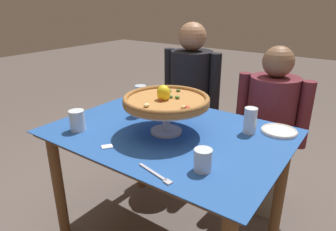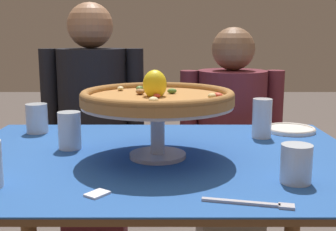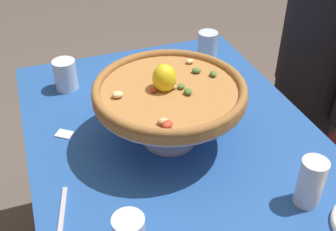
{
  "view_description": "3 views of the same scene",
  "coord_description": "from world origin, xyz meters",
  "px_view_note": "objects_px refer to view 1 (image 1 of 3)",
  "views": [
    {
      "loc": [
        0.82,
        -1.16,
        1.38
      ],
      "look_at": [
        0.02,
        -0.04,
        0.84
      ],
      "focal_mm": 31.99,
      "sensor_mm": 36.0,
      "label": 1
    },
    {
      "loc": [
        0.03,
        -1.2,
        1.08
      ],
      "look_at": [
        0.03,
        0.03,
        0.85
      ],
      "focal_mm": 45.75,
      "sensor_mm": 36.0,
      "label": 2
    },
    {
      "loc": [
        0.92,
        -0.35,
        1.54
      ],
      "look_at": [
        0.03,
        -0.04,
        0.85
      ],
      "focal_mm": 45.08,
      "sensor_mm": 36.0,
      "label": 3
    }
  ],
  "objects_px": {
    "water_glass_back_right": "(250,122)",
    "sugar_packet": "(107,147)",
    "pizza": "(166,100)",
    "side_plate": "(279,131)",
    "dinner_fork": "(157,175)",
    "pizza_stand": "(167,110)",
    "diner_right": "(268,136)",
    "water_glass_front_left": "(77,122)",
    "water_glass_back_left": "(141,94)",
    "diner_left": "(190,108)",
    "water_glass_front_right": "(203,161)",
    "water_glass_side_left": "(138,107)"
  },
  "relations": [
    {
      "from": "water_glass_back_right",
      "to": "sugar_packet",
      "type": "height_order",
      "value": "water_glass_back_right"
    },
    {
      "from": "pizza",
      "to": "side_plate",
      "type": "distance_m",
      "value": 0.6
    },
    {
      "from": "side_plate",
      "to": "dinner_fork",
      "type": "height_order",
      "value": "side_plate"
    },
    {
      "from": "pizza_stand",
      "to": "diner_right",
      "type": "height_order",
      "value": "diner_right"
    },
    {
      "from": "pizza_stand",
      "to": "diner_right",
      "type": "xyz_separation_m",
      "value": [
        0.32,
        0.72,
        -0.33
      ]
    },
    {
      "from": "water_glass_back_right",
      "to": "water_glass_front_left",
      "type": "bearing_deg",
      "value": -146.69
    },
    {
      "from": "pizza_stand",
      "to": "water_glass_back_left",
      "type": "bearing_deg",
      "value": 144.37
    },
    {
      "from": "pizza",
      "to": "water_glass_back_left",
      "type": "distance_m",
      "value": 0.56
    },
    {
      "from": "diner_right",
      "to": "sugar_packet",
      "type": "bearing_deg",
      "value": -113.55
    },
    {
      "from": "sugar_packet",
      "to": "water_glass_back_right",
      "type": "bearing_deg",
      "value": 48.45
    },
    {
      "from": "diner_left",
      "to": "water_glass_back_right",
      "type": "bearing_deg",
      "value": -38.16
    },
    {
      "from": "diner_left",
      "to": "pizza",
      "type": "bearing_deg",
      "value": -67.32
    },
    {
      "from": "water_glass_front_right",
      "to": "water_glass_back_right",
      "type": "distance_m",
      "value": 0.45
    },
    {
      "from": "pizza",
      "to": "water_glass_front_right",
      "type": "distance_m",
      "value": 0.42
    },
    {
      "from": "pizza",
      "to": "side_plate",
      "type": "bearing_deg",
      "value": 35.27
    },
    {
      "from": "pizza_stand",
      "to": "water_glass_side_left",
      "type": "bearing_deg",
      "value": 160.81
    },
    {
      "from": "water_glass_front_right",
      "to": "water_glass_front_left",
      "type": "bearing_deg",
      "value": -177.5
    },
    {
      "from": "sugar_packet",
      "to": "diner_left",
      "type": "distance_m",
      "value": 1.09
    },
    {
      "from": "pizza",
      "to": "diner_right",
      "type": "xyz_separation_m",
      "value": [
        0.32,
        0.72,
        -0.39
      ]
    },
    {
      "from": "water_glass_back_left",
      "to": "water_glass_front_left",
      "type": "xyz_separation_m",
      "value": [
        0.05,
        -0.56,
        0.0
      ]
    },
    {
      "from": "pizza_stand",
      "to": "dinner_fork",
      "type": "relative_size",
      "value": 2.24
    },
    {
      "from": "pizza_stand",
      "to": "water_glass_front_right",
      "type": "height_order",
      "value": "pizza_stand"
    },
    {
      "from": "water_glass_side_left",
      "to": "side_plate",
      "type": "height_order",
      "value": "water_glass_side_left"
    },
    {
      "from": "pizza",
      "to": "water_glass_back_right",
      "type": "xyz_separation_m",
      "value": [
        0.35,
        0.24,
        -0.12
      ]
    },
    {
      "from": "water_glass_side_left",
      "to": "dinner_fork",
      "type": "bearing_deg",
      "value": -42.99
    },
    {
      "from": "water_glass_front_right",
      "to": "dinner_fork",
      "type": "relative_size",
      "value": 0.49
    },
    {
      "from": "sugar_packet",
      "to": "diner_right",
      "type": "xyz_separation_m",
      "value": [
        0.44,
        1.02,
        -0.22
      ]
    },
    {
      "from": "dinner_fork",
      "to": "diner_right",
      "type": "bearing_deg",
      "value": 84.03
    },
    {
      "from": "pizza_stand",
      "to": "water_glass_back_right",
      "type": "height_order",
      "value": "pizza_stand"
    },
    {
      "from": "water_glass_back_right",
      "to": "water_glass_side_left",
      "type": "bearing_deg",
      "value": -166.86
    },
    {
      "from": "pizza_stand",
      "to": "dinner_fork",
      "type": "distance_m",
      "value": 0.42
    },
    {
      "from": "water_glass_back_right",
      "to": "water_glass_back_left",
      "type": "height_order",
      "value": "water_glass_back_right"
    },
    {
      "from": "water_glass_front_left",
      "to": "pizza",
      "type": "bearing_deg",
      "value": 31.97
    },
    {
      "from": "water_glass_front_left",
      "to": "sugar_packet",
      "type": "distance_m",
      "value": 0.27
    },
    {
      "from": "side_plate",
      "to": "diner_right",
      "type": "distance_m",
      "value": 0.47
    },
    {
      "from": "pizza_stand",
      "to": "diner_left",
      "type": "xyz_separation_m",
      "value": [
        -0.32,
        0.76,
        -0.28
      ]
    },
    {
      "from": "water_glass_back_right",
      "to": "side_plate",
      "type": "relative_size",
      "value": 0.75
    },
    {
      "from": "water_glass_front_left",
      "to": "dinner_fork",
      "type": "xyz_separation_m",
      "value": [
        0.6,
        -0.1,
        -0.04
      ]
    },
    {
      "from": "pizza",
      "to": "diner_left",
      "type": "xyz_separation_m",
      "value": [
        -0.32,
        0.76,
        -0.33
      ]
    },
    {
      "from": "water_glass_back_left",
      "to": "water_glass_back_right",
      "type": "bearing_deg",
      "value": -5.5
    },
    {
      "from": "side_plate",
      "to": "diner_left",
      "type": "height_order",
      "value": "diner_left"
    },
    {
      "from": "water_glass_front_right",
      "to": "water_glass_back_right",
      "type": "xyz_separation_m",
      "value": [
        0.02,
        0.45,
        0.02
      ]
    },
    {
      "from": "water_glass_back_left",
      "to": "sugar_packet",
      "type": "relative_size",
      "value": 2.09
    },
    {
      "from": "sugar_packet",
      "to": "diner_right",
      "type": "distance_m",
      "value": 1.13
    },
    {
      "from": "sugar_packet",
      "to": "diner_left",
      "type": "relative_size",
      "value": 0.04
    },
    {
      "from": "water_glass_back_right",
      "to": "water_glass_back_left",
      "type": "distance_m",
      "value": 0.79
    },
    {
      "from": "pizza_stand",
      "to": "sugar_packet",
      "type": "relative_size",
      "value": 8.47
    },
    {
      "from": "side_plate",
      "to": "water_glass_front_right",
      "type": "bearing_deg",
      "value": -104.5
    },
    {
      "from": "water_glass_back_left",
      "to": "water_glass_side_left",
      "type": "distance_m",
      "value": 0.28
    },
    {
      "from": "water_glass_front_left",
      "to": "dinner_fork",
      "type": "bearing_deg",
      "value": -9.96
    }
  ]
}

